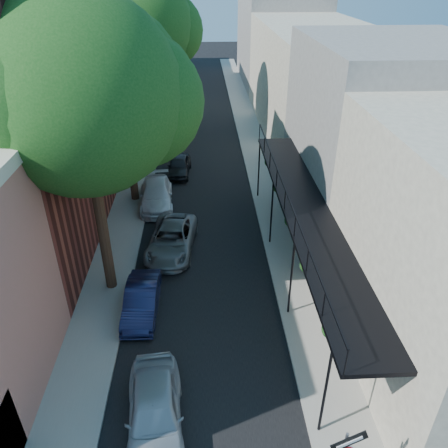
{
  "coord_description": "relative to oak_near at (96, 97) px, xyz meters",
  "views": [
    {
      "loc": [
        0.17,
        -4.69,
        11.63
      ],
      "look_at": [
        0.93,
        10.27,
        2.8
      ],
      "focal_mm": 35.0,
      "sensor_mm": 36.0,
      "label": 1
    }
  ],
  "objects": [
    {
      "name": "road_surface",
      "position": [
        3.37,
        19.74,
        -7.87
      ],
      "size": [
        6.0,
        64.0,
        0.01
      ],
      "primitive_type": "cube",
      "color": "black",
      "rests_on": "ground"
    },
    {
      "name": "sidewalk_left",
      "position": [
        -0.63,
        19.74,
        -7.82
      ],
      "size": [
        2.0,
        64.0,
        0.12
      ],
      "primitive_type": "cube",
      "color": "gray",
      "rests_on": "ground"
    },
    {
      "name": "sidewalk_right",
      "position": [
        7.37,
        19.74,
        -7.82
      ],
      "size": [
        2.0,
        64.0,
        0.12
      ],
      "primitive_type": "cube",
      "color": "gray",
      "rests_on": "ground"
    },
    {
      "name": "buildings_left",
      "position": [
        -5.93,
        18.5,
        -2.94
      ],
      "size": [
        10.1,
        59.1,
        12.0
      ],
      "color": "#C17063",
      "rests_on": "ground"
    },
    {
      "name": "buildings_right",
      "position": [
        12.36,
        19.23,
        -3.45
      ],
      "size": [
        9.8,
        55.0,
        10.0
      ],
      "color": "beige",
      "rests_on": "ground"
    },
    {
      "name": "oak_near",
      "position": [
        0.0,
        0.0,
        0.0
      ],
      "size": [
        7.48,
        6.8,
        11.42
      ],
      "color": "#362315",
      "rests_on": "ground"
    },
    {
      "name": "oak_mid",
      "position": [
        -0.05,
        7.97,
        -0.82
      ],
      "size": [
        6.6,
        6.0,
        10.2
      ],
      "color": "#362315",
      "rests_on": "ground"
    },
    {
      "name": "oak_far",
      "position": [
        0.01,
        17.01,
        0.38
      ],
      "size": [
        7.7,
        7.0,
        11.9
      ],
      "color": "#362315",
      "rests_on": "ground"
    },
    {
      "name": "parked_car_a",
      "position": [
        1.97,
        -6.86,
        -7.2
      ],
      "size": [
        1.97,
        4.13,
        1.36
      ],
      "primitive_type": "imported",
      "rotation": [
        0.0,
        0.0,
        0.09
      ],
      "color": "#9CA4AD",
      "rests_on": "ground"
    },
    {
      "name": "parked_car_b",
      "position": [
        1.03,
        -1.83,
        -7.31
      ],
      "size": [
        1.26,
        3.47,
        1.14
      ],
      "primitive_type": "imported",
      "rotation": [
        0.0,
        0.0,
        -0.02
      ],
      "color": "#121639",
      "rests_on": "ground"
    },
    {
      "name": "parked_car_c",
      "position": [
        1.97,
        2.41,
        -7.26
      ],
      "size": [
        2.52,
        4.63,
        1.23
      ],
      "primitive_type": "imported",
      "rotation": [
        0.0,
        0.0,
        -0.11
      ],
      "color": "slate",
      "rests_on": "ground"
    },
    {
      "name": "parked_car_d",
      "position": [
        0.86,
        7.1,
        -7.24
      ],
      "size": [
        2.11,
        4.49,
        1.27
      ],
      "primitive_type": "imported",
      "rotation": [
        0.0,
        0.0,
        0.08
      ],
      "color": "white",
      "rests_on": "ground"
    },
    {
      "name": "parked_car_e",
      "position": [
        1.97,
        11.33,
        -7.29
      ],
      "size": [
        1.6,
        3.52,
        1.17
      ],
      "primitive_type": "imported",
      "rotation": [
        0.0,
        0.0,
        -0.07
      ],
      "color": "black",
      "rests_on": "ground"
    },
    {
      "name": "parked_car_f",
      "position": [
        0.77,
        15.92,
        -7.24
      ],
      "size": [
        1.43,
        3.92,
        1.28
      ],
      "primitive_type": "imported",
      "rotation": [
        0.0,
        0.0,
        0.02
      ],
      "color": "slate",
      "rests_on": "ground"
    }
  ]
}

